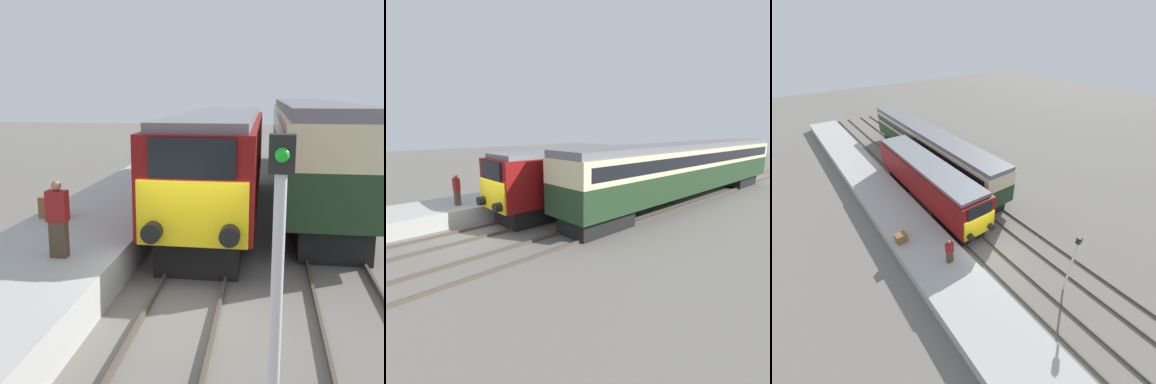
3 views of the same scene
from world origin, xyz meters
TOP-DOWN VIEW (x-y plane):
  - ground_plane at (0.00, 0.00)m, footprint 120.00×120.00m
  - platform_left at (-3.30, 8.00)m, footprint 3.50×50.00m
  - rails_near_track at (0.00, 5.00)m, footprint 1.51×60.00m
  - rails_far_track at (3.40, 5.00)m, footprint 1.50×60.00m
  - locomotive at (0.00, 7.49)m, footprint 2.70×13.93m
  - passenger_carriage at (3.40, 13.26)m, footprint 2.75×21.86m
  - person_on_platform at (-2.78, 0.05)m, footprint 0.44×0.26m
  - luggage_crate at (-4.40, 3.32)m, footprint 0.70×0.56m

SIDE VIEW (x-z plane):
  - ground_plane at x=0.00m, z-range 0.00..0.00m
  - rails_near_track at x=0.00m, z-range 0.00..0.14m
  - rails_far_track at x=3.40m, z-range 0.00..0.14m
  - platform_left at x=-3.30m, z-range 0.00..0.86m
  - luggage_crate at x=-4.40m, z-range 0.86..1.46m
  - person_on_platform at x=-2.78m, z-range 0.85..2.53m
  - locomotive at x=0.00m, z-range 0.22..3.91m
  - passenger_carriage at x=3.40m, z-range 0.45..4.43m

